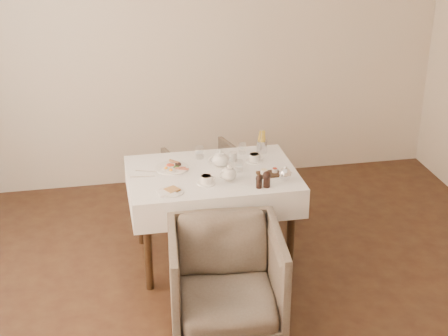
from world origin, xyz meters
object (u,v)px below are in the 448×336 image
table (212,186)px  armchair_near (226,277)px  breakfast_plate (172,167)px  armchair_far (207,181)px  teapot_centre (220,159)px

table → armchair_near: bearing=-94.0°
table → breakfast_plate: 0.34m
armchair_near → breakfast_plate: size_ratio=2.99×
table → armchair_far: table is taller
armchair_near → teapot_centre: (0.14, 0.92, 0.47)m
table → breakfast_plate: bearing=156.3°
teapot_centre → breakfast_plate: bearing=174.2°
table → armchair_near: table is taller
table → armchair_far: 0.89m
breakfast_plate → armchair_far: bearing=44.7°
armchair_far → breakfast_plate: (-0.38, -0.69, 0.47)m
armchair_near → teapot_centre: bearing=86.7°
armchair_far → teapot_centre: size_ratio=3.69×
breakfast_plate → teapot_centre: bearing=-22.9°
armchair_near → armchair_far: bearing=90.1°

